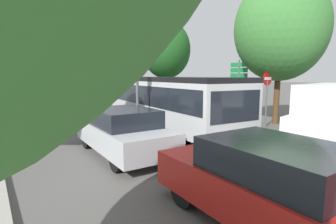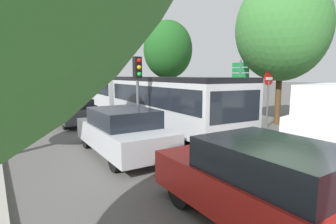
{
  "view_description": "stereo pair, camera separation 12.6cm",
  "coord_description": "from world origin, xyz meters",
  "px_view_note": "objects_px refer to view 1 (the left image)",
  "views": [
    {
      "loc": [
        -5.57,
        -3.08,
        2.61
      ],
      "look_at": [
        0.2,
        5.27,
        1.2
      ],
      "focal_mm": 28.0,
      "sensor_mm": 36.0,
      "label": 1
    },
    {
      "loc": [
        -5.47,
        -3.15,
        2.61
      ],
      "look_at": [
        0.2,
        5.27,
        1.2
      ],
      "focal_mm": 28.0,
      "sensor_mm": 36.0,
      "label": 2
    }
  ],
  "objects_px": {
    "queued_car_red": "(273,186)",
    "tree_right_mid": "(166,51)",
    "no_entry_sign": "(267,90)",
    "direction_sign_post": "(239,76)",
    "traffic_light": "(137,78)",
    "tree_right_near": "(280,29)",
    "queued_car_silver": "(123,131)",
    "queued_car_graphite": "(73,111)",
    "articulated_bus": "(138,94)",
    "city_bus_rear": "(34,88)"
  },
  "relations": [
    {
      "from": "queued_car_red",
      "to": "tree_right_mid",
      "type": "xyz_separation_m",
      "value": [
        9.38,
        16.98,
        3.97
      ]
    },
    {
      "from": "no_entry_sign",
      "to": "direction_sign_post",
      "type": "distance_m",
      "value": 3.62
    },
    {
      "from": "traffic_light",
      "to": "tree_right_near",
      "type": "relative_size",
      "value": 0.44
    },
    {
      "from": "queued_car_red",
      "to": "queued_car_silver",
      "type": "relative_size",
      "value": 0.99
    },
    {
      "from": "queued_car_graphite",
      "to": "traffic_light",
      "type": "distance_m",
      "value": 5.11
    },
    {
      "from": "articulated_bus",
      "to": "city_bus_rear",
      "type": "relative_size",
      "value": 1.49
    },
    {
      "from": "articulated_bus",
      "to": "queued_car_red",
      "type": "relative_size",
      "value": 3.89
    },
    {
      "from": "direction_sign_post",
      "to": "queued_car_red",
      "type": "bearing_deg",
      "value": 46.23
    },
    {
      "from": "articulated_bus",
      "to": "no_entry_sign",
      "type": "distance_m",
      "value": 7.53
    },
    {
      "from": "queued_car_red",
      "to": "tree_right_mid",
      "type": "height_order",
      "value": "tree_right_mid"
    },
    {
      "from": "articulated_bus",
      "to": "queued_car_red",
      "type": "distance_m",
      "value": 12.64
    },
    {
      "from": "city_bus_rear",
      "to": "queued_car_silver",
      "type": "distance_m",
      "value": 19.76
    },
    {
      "from": "queued_car_graphite",
      "to": "tree_right_near",
      "type": "relative_size",
      "value": 0.52
    },
    {
      "from": "queued_car_graphite",
      "to": "tree_right_mid",
      "type": "bearing_deg",
      "value": -60.41
    },
    {
      "from": "queued_car_silver",
      "to": "queued_car_graphite",
      "type": "relative_size",
      "value": 1.11
    },
    {
      "from": "city_bus_rear",
      "to": "tree_right_near",
      "type": "xyz_separation_m",
      "value": [
        9.17,
        -19.31,
        3.61
      ]
    },
    {
      "from": "queued_car_graphite",
      "to": "direction_sign_post",
      "type": "relative_size",
      "value": 1.13
    },
    {
      "from": "traffic_light",
      "to": "tree_right_near",
      "type": "height_order",
      "value": "tree_right_near"
    },
    {
      "from": "queued_car_silver",
      "to": "traffic_light",
      "type": "bearing_deg",
      "value": -37.09
    },
    {
      "from": "queued_car_silver",
      "to": "tree_right_mid",
      "type": "bearing_deg",
      "value": -37.89
    },
    {
      "from": "queued_car_graphite",
      "to": "tree_right_near",
      "type": "bearing_deg",
      "value": -122.15
    },
    {
      "from": "tree_right_mid",
      "to": "traffic_light",
      "type": "bearing_deg",
      "value": -129.8
    },
    {
      "from": "city_bus_rear",
      "to": "no_entry_sign",
      "type": "relative_size",
      "value": 4.13
    },
    {
      "from": "articulated_bus",
      "to": "queued_car_red",
      "type": "height_order",
      "value": "articulated_bus"
    },
    {
      "from": "city_bus_rear",
      "to": "queued_car_graphite",
      "type": "height_order",
      "value": "city_bus_rear"
    },
    {
      "from": "city_bus_rear",
      "to": "direction_sign_post",
      "type": "height_order",
      "value": "direction_sign_post"
    },
    {
      "from": "queued_car_silver",
      "to": "traffic_light",
      "type": "xyz_separation_m",
      "value": [
        1.66,
        2.06,
        1.72
      ]
    },
    {
      "from": "direction_sign_post",
      "to": "city_bus_rear",
      "type": "bearing_deg",
      "value": -56.64
    },
    {
      "from": "articulated_bus",
      "to": "direction_sign_post",
      "type": "distance_m",
      "value": 6.47
    },
    {
      "from": "queued_car_graphite",
      "to": "direction_sign_post",
      "type": "bearing_deg",
      "value": -106.75
    },
    {
      "from": "city_bus_rear",
      "to": "queued_car_red",
      "type": "relative_size",
      "value": 2.62
    },
    {
      "from": "city_bus_rear",
      "to": "tree_right_near",
      "type": "bearing_deg",
      "value": -151.53
    },
    {
      "from": "traffic_light",
      "to": "direction_sign_post",
      "type": "xyz_separation_m",
      "value": [
        7.96,
        1.35,
        0.07
      ]
    },
    {
      "from": "queued_car_graphite",
      "to": "direction_sign_post",
      "type": "distance_m",
      "value": 10.19
    },
    {
      "from": "articulated_bus",
      "to": "tree_right_mid",
      "type": "xyz_separation_m",
      "value": [
        5.5,
        4.97,
        3.27
      ]
    },
    {
      "from": "articulated_bus",
      "to": "queued_car_red",
      "type": "bearing_deg",
      "value": -13.09
    },
    {
      "from": "tree_right_mid",
      "to": "queued_car_red",
      "type": "bearing_deg",
      "value": -118.92
    },
    {
      "from": "articulated_bus",
      "to": "city_bus_rear",
      "type": "distance_m",
      "value": 13.72
    },
    {
      "from": "articulated_bus",
      "to": "tree_right_near",
      "type": "bearing_deg",
      "value": 44.56
    },
    {
      "from": "direction_sign_post",
      "to": "tree_right_mid",
      "type": "distance_m",
      "value": 8.48
    },
    {
      "from": "city_bus_rear",
      "to": "direction_sign_post",
      "type": "xyz_separation_m",
      "value": [
        9.53,
        -16.34,
        1.13
      ]
    },
    {
      "from": "queued_car_graphite",
      "to": "direction_sign_post",
      "type": "height_order",
      "value": "direction_sign_post"
    },
    {
      "from": "no_entry_sign",
      "to": "tree_right_near",
      "type": "distance_m",
      "value": 3.39
    },
    {
      "from": "no_entry_sign",
      "to": "tree_right_near",
      "type": "height_order",
      "value": "tree_right_near"
    },
    {
      "from": "queued_car_silver",
      "to": "traffic_light",
      "type": "relative_size",
      "value": 1.32
    },
    {
      "from": "tree_right_mid",
      "to": "no_entry_sign",
      "type": "bearing_deg",
      "value": -97.82
    },
    {
      "from": "queued_car_silver",
      "to": "no_entry_sign",
      "type": "distance_m",
      "value": 8.12
    },
    {
      "from": "queued_car_red",
      "to": "direction_sign_post",
      "type": "bearing_deg",
      "value": -45.15
    },
    {
      "from": "traffic_light",
      "to": "tree_right_mid",
      "type": "height_order",
      "value": "tree_right_mid"
    },
    {
      "from": "no_entry_sign",
      "to": "queued_car_red",
      "type": "bearing_deg",
      "value": -54.37
    }
  ]
}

